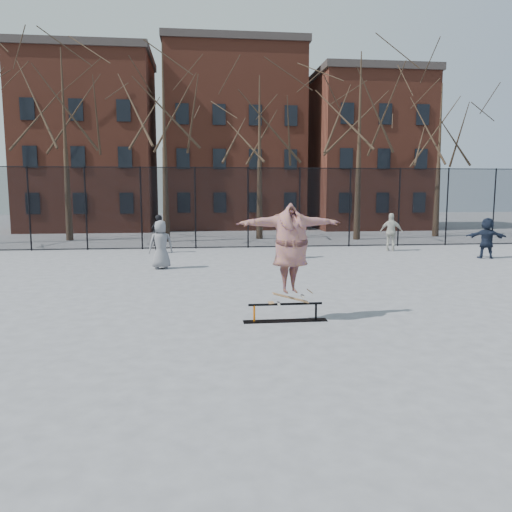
{
  "coord_description": "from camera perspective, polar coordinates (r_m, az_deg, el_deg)",
  "views": [
    {
      "loc": [
        -1.24,
        -11.7,
        2.88
      ],
      "look_at": [
        0.28,
        1.5,
        1.12
      ],
      "focal_mm": 35.0,
      "sensor_mm": 36.0,
      "label": 1
    }
  ],
  "objects": [
    {
      "name": "rowhouses",
      "position": [
        37.88,
        -3.65,
        12.37
      ],
      "size": [
        29.0,
        7.0,
        13.0
      ],
      "color": "brown",
      "rests_on": "ground"
    },
    {
      "name": "skater",
      "position": [
        10.87,
        4.0,
        0.23
      ],
      "size": [
        2.49,
        1.07,
        1.97
      ],
      "primitive_type": "imported",
      "rotation": [
        0.0,
        0.0,
        0.18
      ],
      "color": "#5A3B93",
      "rests_on": "skateboard"
    },
    {
      "name": "bystander_black",
      "position": [
        23.37,
        -11.05,
        2.52
      ],
      "size": [
        0.68,
        0.48,
        1.76
      ],
      "primitive_type": "imported",
      "rotation": [
        0.0,
        0.0,
        3.23
      ],
      "color": "black",
      "rests_on": "ground"
    },
    {
      "name": "fence",
      "position": [
        24.74,
        -3.73,
        5.64
      ],
      "size": [
        34.03,
        0.07,
        4.0
      ],
      "color": "black",
      "rests_on": "ground"
    },
    {
      "name": "skateboard",
      "position": [
        11.05,
        3.95,
        -5.1
      ],
      "size": [
        0.87,
        0.21,
        0.1
      ],
      "primitive_type": null,
      "color": "#8D5F38",
      "rests_on": "skate_rail"
    },
    {
      "name": "bystander_white",
      "position": [
        24.51,
        15.21,
        2.66
      ],
      "size": [
        1.14,
        0.82,
        1.79
      ],
      "primitive_type": "imported",
      "rotation": [
        0.0,
        0.0,
        2.73
      ],
      "color": "beige",
      "rests_on": "ground"
    },
    {
      "name": "bystander_red",
      "position": [
        21.13,
        3.67,
        2.01
      ],
      "size": [
        1.01,
        0.92,
        1.68
      ],
      "primitive_type": "imported",
      "rotation": [
        0.0,
        0.0,
        3.57
      ],
      "color": "#B51B10",
      "rests_on": "ground"
    },
    {
      "name": "skate_rail",
      "position": [
        11.1,
        3.37,
        -6.64
      ],
      "size": [
        1.87,
        0.29,
        0.41
      ],
      "color": "black",
      "rests_on": "ground"
    },
    {
      "name": "ground",
      "position": [
        12.11,
        -0.5,
        -6.2
      ],
      "size": [
        100.0,
        100.0,
        0.0
      ],
      "primitive_type": "plane",
      "color": "slate"
    },
    {
      "name": "tree_row",
      "position": [
        29.21,
        -4.73,
        16.35
      ],
      "size": [
        33.66,
        7.46,
        10.67
      ],
      "color": "black",
      "rests_on": "ground"
    },
    {
      "name": "bystander_navy",
      "position": [
        23.22,
        24.86,
        1.88
      ],
      "size": [
        1.68,
        1.02,
        1.73
      ],
      "primitive_type": "imported",
      "rotation": [
        0.0,
        0.0,
        2.8
      ],
      "color": "#1A2234",
      "rests_on": "ground"
    },
    {
      "name": "bystander_extra",
      "position": [
        18.58,
        -10.82,
        1.3
      ],
      "size": [
        0.97,
        0.72,
        1.79
      ],
      "primitive_type": "imported",
      "rotation": [
        0.0,
        0.0,
        3.33
      ],
      "color": "slate",
      "rests_on": "ground"
    }
  ]
}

